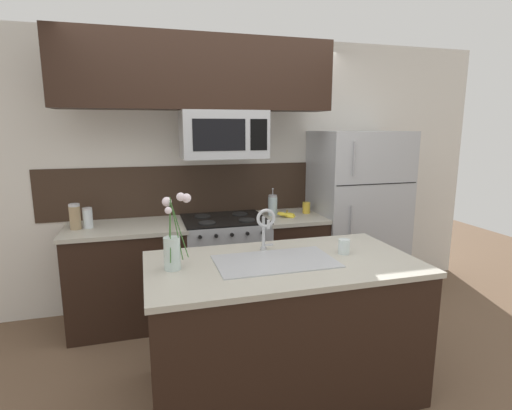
{
  "coord_description": "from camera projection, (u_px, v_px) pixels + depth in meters",
  "views": [
    {
      "loc": [
        -0.71,
        -2.65,
        1.76
      ],
      "look_at": [
        0.13,
        0.27,
        1.16
      ],
      "focal_mm": 28.0,
      "sensor_mm": 36.0,
      "label": 1
    }
  ],
  "objects": [
    {
      "name": "ground_plane",
      "position": [
        250.0,
        362.0,
        3.03
      ],
      "size": [
        10.0,
        10.0,
        0.0
      ],
      "primitive_type": "plane",
      "color": "brown"
    },
    {
      "name": "banana_bunch",
      "position": [
        287.0,
        215.0,
        3.8
      ],
      "size": [
        0.19,
        0.16,
        0.08
      ],
      "color": "yellow",
      "rests_on": "back_counter_right"
    },
    {
      "name": "microwave",
      "position": [
        223.0,
        134.0,
        3.53
      ],
      "size": [
        0.74,
        0.4,
        0.41
      ],
      "color": "#A8AAAF"
    },
    {
      "name": "storage_jar_medium",
      "position": [
        88.0,
        218.0,
        3.38
      ],
      "size": [
        0.08,
        0.08,
        0.17
      ],
      "color": "silver",
      "rests_on": "back_counter_left"
    },
    {
      "name": "back_counter_left",
      "position": [
        129.0,
        275.0,
        3.55
      ],
      "size": [
        1.02,
        0.65,
        0.91
      ],
      "color": "black",
      "rests_on": "ground"
    },
    {
      "name": "drinking_glass",
      "position": [
        344.0,
        247.0,
        2.7
      ],
      "size": [
        0.08,
        0.08,
        0.1
      ],
      "color": "silver",
      "rests_on": "island_counter"
    },
    {
      "name": "back_counter_right",
      "position": [
        290.0,
        260.0,
        3.97
      ],
      "size": [
        0.59,
        0.65,
        0.91
      ],
      "color": "black",
      "rests_on": "ground"
    },
    {
      "name": "refrigerator",
      "position": [
        355.0,
        216.0,
        4.1
      ],
      "size": [
        0.87,
        0.74,
        1.71
      ],
      "color": "#A8AAAF",
      "rests_on": "ground"
    },
    {
      "name": "french_press",
      "position": [
        273.0,
        205.0,
        3.87
      ],
      "size": [
        0.09,
        0.09,
        0.27
      ],
      "color": "silver",
      "rests_on": "back_counter_right"
    },
    {
      "name": "splash_band",
      "position": [
        217.0,
        189.0,
        3.96
      ],
      "size": [
        3.3,
        0.01,
        0.48
      ],
      "primitive_type": "cube",
      "color": "#332319",
      "rests_on": "rear_partition"
    },
    {
      "name": "flower_vase",
      "position": [
        173.0,
        246.0,
        2.38
      ],
      "size": [
        0.17,
        0.14,
        0.47
      ],
      "color": "silver",
      "rests_on": "island_counter"
    },
    {
      "name": "rear_partition",
      "position": [
        245.0,
        172.0,
        4.06
      ],
      "size": [
        5.2,
        0.1,
        2.6
      ],
      "primitive_type": "cube",
      "color": "silver",
      "rests_on": "ground"
    },
    {
      "name": "upper_cabinet_band",
      "position": [
        198.0,
        73.0,
        3.35
      ],
      "size": [
        2.31,
        0.34,
        0.6
      ],
      "primitive_type": "cube",
      "color": "black"
    },
    {
      "name": "storage_jar_tall",
      "position": [
        75.0,
        217.0,
        3.34
      ],
      "size": [
        0.09,
        0.09,
        0.22
      ],
      "color": "#997F5B",
      "rests_on": "back_counter_left"
    },
    {
      "name": "kitchen_sink",
      "position": [
        275.0,
        272.0,
        2.56
      ],
      "size": [
        0.76,
        0.44,
        0.16
      ],
      "color": "#ADAFB5",
      "rests_on": "island_counter"
    },
    {
      "name": "island_counter",
      "position": [
        282.0,
        326.0,
        2.64
      ],
      "size": [
        1.73,
        0.92,
        0.91
      ],
      "color": "black",
      "rests_on": "ground"
    },
    {
      "name": "stove_range",
      "position": [
        225.0,
        265.0,
        3.79
      ],
      "size": [
        0.76,
        0.64,
        0.93
      ],
      "color": "#A8AAAF",
      "rests_on": "ground"
    },
    {
      "name": "sink_faucet",
      "position": [
        265.0,
        224.0,
        2.71
      ],
      "size": [
        0.14,
        0.14,
        0.31
      ],
      "color": "#B7BABF",
      "rests_on": "island_counter"
    },
    {
      "name": "coffee_tin",
      "position": [
        306.0,
        208.0,
        3.97
      ],
      "size": [
        0.08,
        0.08,
        0.11
      ],
      "primitive_type": "cylinder",
      "color": "gold",
      "rests_on": "back_counter_right"
    }
  ]
}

